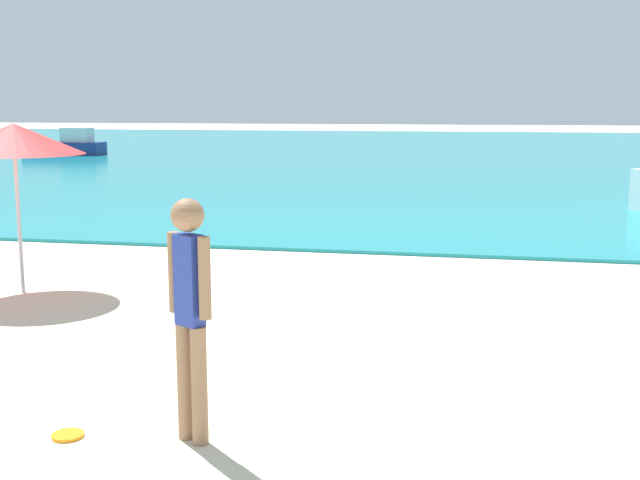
# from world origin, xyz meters

# --- Properties ---
(water) EXTENTS (160.00, 60.00, 0.06)m
(water) POSITION_xyz_m (0.00, 43.54, 0.03)
(water) COLOR teal
(water) RESTS_ON ground
(person_standing) EXTENTS (0.37, 0.24, 1.76)m
(person_standing) POSITION_xyz_m (-0.21, 6.07, 1.00)
(person_standing) COLOR #936B4C
(person_standing) RESTS_ON ground
(frisbee) EXTENTS (0.23, 0.23, 0.03)m
(frisbee) POSITION_xyz_m (-1.14, 5.95, 0.01)
(frisbee) COLOR orange
(frisbee) RESTS_ON ground
(boat_far) EXTENTS (3.80, 1.38, 1.27)m
(boat_far) POSITION_xyz_m (-17.52, 35.75, 0.50)
(boat_far) COLOR navy
(boat_far) RESTS_ON water
(beach_umbrella) EXTENTS (1.74, 1.74, 2.17)m
(beach_umbrella) POSITION_xyz_m (-4.01, 10.04, 1.97)
(beach_umbrella) COLOR #B7B7BC
(beach_umbrella) RESTS_ON ground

